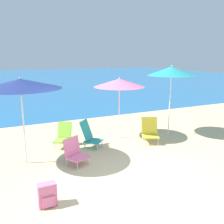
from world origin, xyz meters
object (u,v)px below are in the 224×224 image
at_px(beach_chair_yellow, 150,130).
at_px(backpack_pink, 47,195).
at_px(beach_chair_teal, 90,135).
at_px(beach_umbrella_teal, 171,71).
at_px(beach_chair_lime, 63,135).
at_px(beach_chair_pink, 75,152).
at_px(beach_umbrella_navy, 20,84).
at_px(beach_umbrella_pink, 119,83).

relative_size(beach_chair_yellow, backpack_pink, 1.77).
bearing_deg(beach_chair_yellow, beach_chair_teal, -168.39).
bearing_deg(beach_umbrella_teal, beach_chair_lime, 172.82).
relative_size(beach_chair_pink, beach_chair_yellow, 0.87).
distance_m(beach_chair_pink, beach_chair_teal, 1.23).
bearing_deg(beach_umbrella_navy, beach_chair_teal, 11.43).
bearing_deg(beach_chair_teal, beach_chair_lime, 105.66).
bearing_deg(beach_umbrella_navy, beach_chair_lime, 33.27).
relative_size(beach_umbrella_pink, beach_chair_yellow, 2.56).
xyz_separation_m(beach_chair_pink, backpack_pink, (-0.99, -1.48, -0.12)).
distance_m(beach_umbrella_navy, beach_chair_lime, 2.16).
xyz_separation_m(beach_umbrella_navy, beach_chair_lime, (1.16, 0.76, -1.66)).
distance_m(beach_umbrella_navy, beach_chair_yellow, 4.03).
relative_size(beach_umbrella_teal, beach_chair_pink, 3.49).
distance_m(beach_umbrella_navy, beach_chair_teal, 2.49).
bearing_deg(beach_umbrella_navy, beach_chair_yellow, -0.56).
xyz_separation_m(beach_umbrella_navy, beach_chair_teal, (1.84, 0.37, -1.63)).
height_order(beach_umbrella_pink, backpack_pink, beach_umbrella_pink).
distance_m(beach_chair_pink, beach_chair_lime, 1.36).
relative_size(beach_umbrella_navy, beach_chair_pink, 3.21).
distance_m(beach_chair_pink, backpack_pink, 1.79).
bearing_deg(beach_chair_pink, beach_umbrella_navy, 124.92).
bearing_deg(beach_umbrella_pink, beach_chair_teal, -161.30).
bearing_deg(beach_umbrella_pink, beach_umbrella_teal, -15.26).
bearing_deg(beach_chair_yellow, beach_umbrella_pink, 153.40).
bearing_deg(backpack_pink, beach_chair_lime, 69.61).
xyz_separation_m(beach_chair_pink, beach_chair_teal, (0.75, 0.97, 0.05)).
xyz_separation_m(beach_umbrella_navy, beach_umbrella_pink, (3.02, 0.77, -0.19)).
relative_size(beach_umbrella_teal, beach_chair_yellow, 3.04).
distance_m(beach_umbrella_pink, beach_umbrella_teal, 1.76).
relative_size(beach_chair_lime, backpack_pink, 1.66).
distance_m(beach_chair_teal, beach_chair_lime, 0.79).
relative_size(beach_umbrella_navy, beach_chair_lime, 2.99).
height_order(beach_umbrella_pink, beach_chair_yellow, beach_umbrella_pink).
height_order(beach_umbrella_teal, beach_chair_yellow, beach_umbrella_teal).
distance_m(beach_umbrella_teal, backpack_pink, 5.53).
xyz_separation_m(beach_chair_lime, backpack_pink, (-1.06, -2.85, -0.14)).
bearing_deg(beach_chair_yellow, beach_chair_pink, -143.66).
bearing_deg(beach_chair_teal, beach_umbrella_teal, -45.67).
distance_m(beach_umbrella_navy, backpack_pink, 2.75).
relative_size(beach_chair_pink, beach_chair_lime, 0.93).
distance_m(beach_chair_yellow, beach_chair_teal, 1.89).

